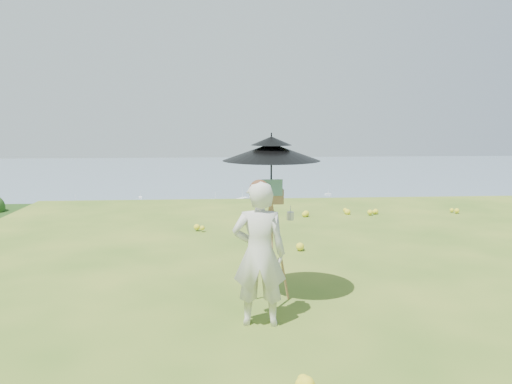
{
  "coord_description": "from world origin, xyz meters",
  "views": [
    {
      "loc": [
        -2.2,
        -6.28,
        2.15
      ],
      "look_at": [
        -1.64,
        1.71,
        0.96
      ],
      "focal_mm": 35.0,
      "sensor_mm": 36.0,
      "label": 1
    }
  ],
  "objects": [
    {
      "name": "sun_umbrella",
      "position": [
        -1.64,
        -0.68,
        1.6
      ],
      "size": [
        1.26,
        1.26,
        0.78
      ],
      "primitive_type": null,
      "rotation": [
        0.0,
        0.0,
        -0.14
      ],
      "color": "black",
      "rests_on": "field_easel"
    },
    {
      "name": "ground",
      "position": [
        0.0,
        0.0,
        0.0
      ],
      "size": [
        14.0,
        14.0,
        0.0
      ],
      "primitive_type": "plane",
      "color": "#3B671D",
      "rests_on": "ground"
    },
    {
      "name": "bay_water",
      "position": [
        0.0,
        240.0,
        -34.0
      ],
      "size": [
        700.0,
        700.0,
        0.0
      ],
      "primitive_type": "plane",
      "color": "slate",
      "rests_on": "ground"
    },
    {
      "name": "slope_trees",
      "position": [
        0.0,
        35.0,
        -15.0
      ],
      "size": [
        110.0,
        50.0,
        6.0
      ],
      "primitive_type": null,
      "color": "#265519",
      "rests_on": "forest_slope"
    },
    {
      "name": "moored_boats",
      "position": [
        -12.5,
        161.0,
        -33.65
      ],
      "size": [
        140.0,
        140.0,
        0.7
      ],
      "primitive_type": null,
      "color": "white",
      "rests_on": "bay_water"
    },
    {
      "name": "shoreline_tier",
      "position": [
        0.0,
        75.0,
        -36.0
      ],
      "size": [
        170.0,
        28.0,
        8.0
      ],
      "primitive_type": "cube",
      "color": "#6B6456",
      "rests_on": "bay_water"
    },
    {
      "name": "field_easel",
      "position": [
        -1.64,
        -0.71,
        0.74
      ],
      "size": [
        0.57,
        0.57,
        1.47
      ],
      "primitive_type": null,
      "rotation": [
        0.0,
        0.0,
        0.03
      ],
      "color": "#A16F43",
      "rests_on": "ground"
    },
    {
      "name": "harbor_town",
      "position": [
        0.0,
        75.0,
        -29.5
      ],
      "size": [
        110.0,
        22.0,
        5.0
      ],
      "primitive_type": null,
      "color": "silver",
      "rests_on": "shoreline_tier"
    },
    {
      "name": "painter",
      "position": [
        -1.82,
        -1.29,
        0.76
      ],
      "size": [
        0.58,
        0.41,
        1.52
      ],
      "primitive_type": "imported",
      "rotation": [
        0.0,
        0.0,
        3.06
      ],
      "color": "beige",
      "rests_on": "ground"
    },
    {
      "name": "painter_cap",
      "position": [
        -1.82,
        -1.29,
        1.48
      ],
      "size": [
        0.22,
        0.26,
        0.1
      ],
      "primitive_type": null,
      "rotation": [
        0.0,
        0.0,
        -0.13
      ],
      "color": "#CD7370",
      "rests_on": "painter"
    },
    {
      "name": "wildflowers",
      "position": [
        0.0,
        0.25,
        0.06
      ],
      "size": [
        10.0,
        10.5,
        0.12
      ],
      "primitive_type": null,
      "color": "yellow",
      "rests_on": "ground"
    }
  ]
}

